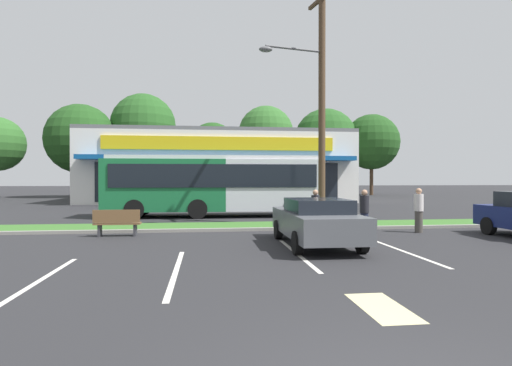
% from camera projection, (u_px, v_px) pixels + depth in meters
% --- Properties ---
extents(grass_median, '(56.00, 2.20, 0.12)m').
position_uv_depth(grass_median, '(250.00, 226.00, 17.42)').
color(grass_median, '#386B28').
rests_on(grass_median, ground_plane).
extents(curb_lip, '(56.00, 0.24, 0.12)m').
position_uv_depth(curb_lip, '(253.00, 229.00, 16.21)').
color(curb_lip, gray).
rests_on(curb_lip, ground_plane).
extents(parking_stripe_0, '(0.12, 4.80, 0.01)m').
position_uv_depth(parking_stripe_0, '(36.00, 282.00, 8.13)').
color(parking_stripe_0, silver).
rests_on(parking_stripe_0, ground_plane).
extents(parking_stripe_1, '(0.12, 4.80, 0.01)m').
position_uv_depth(parking_stripe_1, '(176.00, 271.00, 9.15)').
color(parking_stripe_1, silver).
rests_on(parking_stripe_1, ground_plane).
extents(parking_stripe_2, '(0.12, 4.80, 0.01)m').
position_uv_depth(parking_stripe_2, '(297.00, 254.00, 11.27)').
color(parking_stripe_2, silver).
rests_on(parking_stripe_2, ground_plane).
extents(parking_stripe_3, '(0.12, 4.80, 0.01)m').
position_uv_depth(parking_stripe_3, '(402.00, 251.00, 11.71)').
color(parking_stripe_3, silver).
rests_on(parking_stripe_3, ground_plane).
extents(lot_arrow, '(0.70, 1.60, 0.01)m').
position_uv_depth(lot_arrow, '(382.00, 307.00, 6.56)').
color(lot_arrow, beige).
rests_on(lot_arrow, ground_plane).
extents(storefront_building, '(23.08, 14.70, 6.25)m').
position_uv_depth(storefront_building, '(218.00, 167.00, 39.82)').
color(storefront_building, silver).
rests_on(storefront_building, ground_plane).
extents(tree_left, '(7.55, 7.55, 10.19)m').
position_uv_depth(tree_left, '(81.00, 139.00, 45.39)').
color(tree_left, '#473323').
rests_on(tree_left, ground_plane).
extents(tree_mid_left, '(7.41, 7.41, 11.86)m').
position_uv_depth(tree_mid_left, '(143.00, 126.00, 48.06)').
color(tree_mid_left, '#473323').
rests_on(tree_mid_left, ground_plane).
extents(tree_mid, '(5.62, 5.62, 8.75)m').
position_uv_depth(tree_mid, '(212.00, 146.00, 49.51)').
color(tree_mid, '#473323').
rests_on(tree_mid, ground_plane).
extents(tree_mid_right, '(6.22, 6.22, 10.32)m').
position_uv_depth(tree_mid_right, '(266.00, 133.00, 47.19)').
color(tree_mid_right, '#473323').
rests_on(tree_mid_right, ground_plane).
extents(tree_right, '(7.84, 7.84, 10.77)m').
position_uv_depth(tree_right, '(326.00, 140.00, 51.75)').
color(tree_right, '#473323').
rests_on(tree_right, ground_plane).
extents(tree_far_right, '(6.89, 6.89, 10.07)m').
position_uv_depth(tree_far_right, '(372.00, 142.00, 51.77)').
color(tree_far_right, '#473323').
rests_on(tree_far_right, ground_plane).
extents(utility_pole, '(3.14, 2.38, 10.46)m').
position_uv_depth(utility_pole, '(319.00, 97.00, 17.94)').
color(utility_pole, '#4C3826').
rests_on(utility_pole, ground_plane).
extents(city_bus, '(11.56, 2.93, 3.25)m').
position_uv_depth(city_bus, '(215.00, 184.00, 22.29)').
color(city_bus, '#196638').
rests_on(city_bus, ground_plane).
extents(bus_stop_bench, '(1.60, 0.45, 0.95)m').
position_uv_depth(bus_stop_bench, '(117.00, 222.00, 14.63)').
color(bus_stop_bench, brown).
rests_on(bus_stop_bench, ground_plane).
extents(car_0, '(2.02, 4.77, 1.43)m').
position_uv_depth(car_0, '(316.00, 221.00, 12.65)').
color(car_0, '#515459').
rests_on(car_0, ground_plane).
extents(pedestrian_near_bench, '(0.33, 0.33, 1.64)m').
position_uv_depth(pedestrian_near_bench, '(364.00, 212.00, 15.09)').
color(pedestrian_near_bench, '#1E2338').
rests_on(pedestrian_near_bench, ground_plane).
extents(pedestrian_by_pole, '(0.34, 0.34, 1.68)m').
position_uv_depth(pedestrian_by_pole, '(419.00, 210.00, 15.69)').
color(pedestrian_by_pole, '#47423D').
rests_on(pedestrian_by_pole, ground_plane).
extents(pedestrian_mid, '(0.33, 0.33, 1.61)m').
position_uv_depth(pedestrian_mid, '(315.00, 210.00, 16.06)').
color(pedestrian_mid, '#1E2338').
rests_on(pedestrian_mid, ground_plane).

